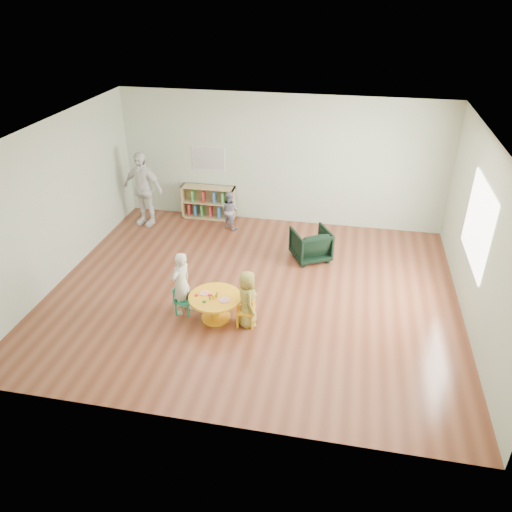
{
  "coord_description": "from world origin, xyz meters",
  "views": [
    {
      "loc": [
        1.48,
        -7.17,
        4.84
      ],
      "look_at": [
        0.11,
        -0.3,
        0.9
      ],
      "focal_mm": 35.0,
      "sensor_mm": 36.0,
      "label": 1
    }
  ],
  "objects_px": {
    "armchair": "(311,244)",
    "child_right": "(247,299)",
    "adult_caretaker": "(143,189)",
    "child_left": "(181,284)",
    "toddler": "(230,210)",
    "activity_table": "(215,303)",
    "kid_chair_right": "(248,310)",
    "kid_chair_left": "(182,299)",
    "bookshelf": "(208,202)"
  },
  "relations": [
    {
      "from": "armchair",
      "to": "child_right",
      "type": "distance_m",
      "value": 2.43
    },
    {
      "from": "child_right",
      "to": "adult_caretaker",
      "type": "relative_size",
      "value": 0.58
    },
    {
      "from": "child_left",
      "to": "toddler",
      "type": "bearing_deg",
      "value": -156.11
    },
    {
      "from": "activity_table",
      "to": "kid_chair_right",
      "type": "distance_m",
      "value": 0.55
    },
    {
      "from": "activity_table",
      "to": "armchair",
      "type": "height_order",
      "value": "armchair"
    },
    {
      "from": "activity_table",
      "to": "armchair",
      "type": "bearing_deg",
      "value": 60.22
    },
    {
      "from": "adult_caretaker",
      "to": "kid_chair_left",
      "type": "bearing_deg",
      "value": -45.46
    },
    {
      "from": "armchair",
      "to": "toddler",
      "type": "bearing_deg",
      "value": -57.35
    },
    {
      "from": "kid_chair_right",
      "to": "child_right",
      "type": "xyz_separation_m",
      "value": [
        -0.02,
        0.01,
        0.19
      ]
    },
    {
      "from": "child_left",
      "to": "kid_chair_left",
      "type": "bearing_deg",
      "value": 13.63
    },
    {
      "from": "activity_table",
      "to": "kid_chair_right",
      "type": "xyz_separation_m",
      "value": [
        0.55,
        -0.05,
        -0.01
      ]
    },
    {
      "from": "bookshelf",
      "to": "child_left",
      "type": "height_order",
      "value": "child_left"
    },
    {
      "from": "kid_chair_left",
      "to": "bookshelf",
      "type": "distance_m",
      "value": 3.73
    },
    {
      "from": "kid_chair_left",
      "to": "armchair",
      "type": "height_order",
      "value": "armchair"
    },
    {
      "from": "kid_chair_right",
      "to": "armchair",
      "type": "bearing_deg",
      "value": -21.19
    },
    {
      "from": "activity_table",
      "to": "armchair",
      "type": "distance_m",
      "value": 2.6
    },
    {
      "from": "activity_table",
      "to": "child_left",
      "type": "xyz_separation_m",
      "value": [
        -0.57,
        0.07,
        0.26
      ]
    },
    {
      "from": "adult_caretaker",
      "to": "toddler",
      "type": "bearing_deg",
      "value": 17.45
    },
    {
      "from": "child_left",
      "to": "adult_caretaker",
      "type": "xyz_separation_m",
      "value": [
        -1.89,
        3.07,
        0.27
      ]
    },
    {
      "from": "bookshelf",
      "to": "kid_chair_right",
      "type": "bearing_deg",
      "value": -65.51
    },
    {
      "from": "armchair",
      "to": "kid_chair_left",
      "type": "bearing_deg",
      "value": 21.32
    },
    {
      "from": "kid_chair_left",
      "to": "child_left",
      "type": "distance_m",
      "value": 0.28
    },
    {
      "from": "kid_chair_right",
      "to": "child_left",
      "type": "height_order",
      "value": "child_left"
    },
    {
      "from": "activity_table",
      "to": "bookshelf",
      "type": "distance_m",
      "value": 3.92
    },
    {
      "from": "armchair",
      "to": "toddler",
      "type": "distance_m",
      "value": 2.14
    },
    {
      "from": "child_right",
      "to": "kid_chair_left",
      "type": "bearing_deg",
      "value": 60.9
    },
    {
      "from": "adult_caretaker",
      "to": "armchair",
      "type": "bearing_deg",
      "value": -0.25
    },
    {
      "from": "kid_chair_left",
      "to": "adult_caretaker",
      "type": "bearing_deg",
      "value": -140.68
    },
    {
      "from": "bookshelf",
      "to": "child_right",
      "type": "bearing_deg",
      "value": -65.65
    },
    {
      "from": "child_left",
      "to": "child_right",
      "type": "bearing_deg",
      "value": 107.8
    },
    {
      "from": "kid_chair_right",
      "to": "bookshelf",
      "type": "distance_m",
      "value": 4.17
    },
    {
      "from": "kid_chair_left",
      "to": "adult_caretaker",
      "type": "height_order",
      "value": "adult_caretaker"
    },
    {
      "from": "child_right",
      "to": "armchair",
      "type": "bearing_deg",
      "value": -42.19
    },
    {
      "from": "adult_caretaker",
      "to": "child_left",
      "type": "bearing_deg",
      "value": -45.29
    },
    {
      "from": "bookshelf",
      "to": "toddler",
      "type": "distance_m",
      "value": 0.76
    },
    {
      "from": "kid_chair_right",
      "to": "child_left",
      "type": "bearing_deg",
      "value": 80.11
    },
    {
      "from": "kid_chair_right",
      "to": "child_right",
      "type": "bearing_deg",
      "value": 51.02
    },
    {
      "from": "activity_table",
      "to": "armchair",
      "type": "relative_size",
      "value": 1.23
    },
    {
      "from": "kid_chair_right",
      "to": "child_left",
      "type": "xyz_separation_m",
      "value": [
        -1.12,
        0.13,
        0.26
      ]
    },
    {
      "from": "child_right",
      "to": "toddler",
      "type": "xyz_separation_m",
      "value": [
        -1.1,
        3.33,
        -0.06
      ]
    },
    {
      "from": "child_right",
      "to": "bookshelf",
      "type": "bearing_deg",
      "value": 0.51
    },
    {
      "from": "armchair",
      "to": "toddler",
      "type": "relative_size",
      "value": 0.82
    },
    {
      "from": "kid_chair_right",
      "to": "adult_caretaker",
      "type": "height_order",
      "value": "adult_caretaker"
    },
    {
      "from": "child_right",
      "to": "toddler",
      "type": "distance_m",
      "value": 3.51
    },
    {
      "from": "bookshelf",
      "to": "armchair",
      "type": "xyz_separation_m",
      "value": [
        2.47,
        -1.48,
        -0.05
      ]
    },
    {
      "from": "kid_chair_left",
      "to": "adult_caretaker",
      "type": "distance_m",
      "value": 3.66
    },
    {
      "from": "activity_table",
      "to": "child_left",
      "type": "bearing_deg",
      "value": 172.62
    },
    {
      "from": "kid_chair_right",
      "to": "bookshelf",
      "type": "xyz_separation_m",
      "value": [
        -1.73,
        3.79,
        0.08
      ]
    },
    {
      "from": "child_right",
      "to": "adult_caretaker",
      "type": "height_order",
      "value": "adult_caretaker"
    },
    {
      "from": "child_left",
      "to": "adult_caretaker",
      "type": "distance_m",
      "value": 3.62
    }
  ]
}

